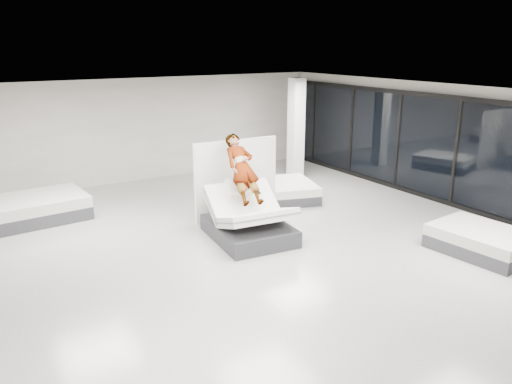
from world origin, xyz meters
The scene contains 10 objects.
room centered at (0.00, 0.00, 1.60)m, with size 14.00×14.04×3.20m.
hero_bed centered at (0.06, 0.85, 0.41)m, with size 1.77×2.22×1.27m.
person centered at (0.10, 1.16, 1.31)m, with size 0.67×0.44×1.83m, color slate.
remote centered at (0.28, 0.79, 1.07)m, with size 0.05×0.14×0.03m, color black.
divider_panel centered at (0.52, 2.22, 0.99)m, with size 2.18×0.10×1.98m, color white.
flat_bed_right_far centered at (2.56, 2.82, 0.24)m, with size 1.78×2.07×0.48m.
flat_bed_right_near centered at (3.78, -2.38, 0.26)m, with size 1.57×2.00×0.52m.
flat_bed_left_far centered at (-3.70, 4.69, 0.30)m, with size 2.28×1.78×0.59m.
column centered at (4.00, 4.50, 1.60)m, with size 0.40×0.40×3.20m, color white.
storefront_glazing centered at (5.90, 0.00, 1.45)m, with size 0.12×13.40×2.92m.
Camera 1 is at (-5.31, -8.11, 4.20)m, focal length 35.00 mm.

